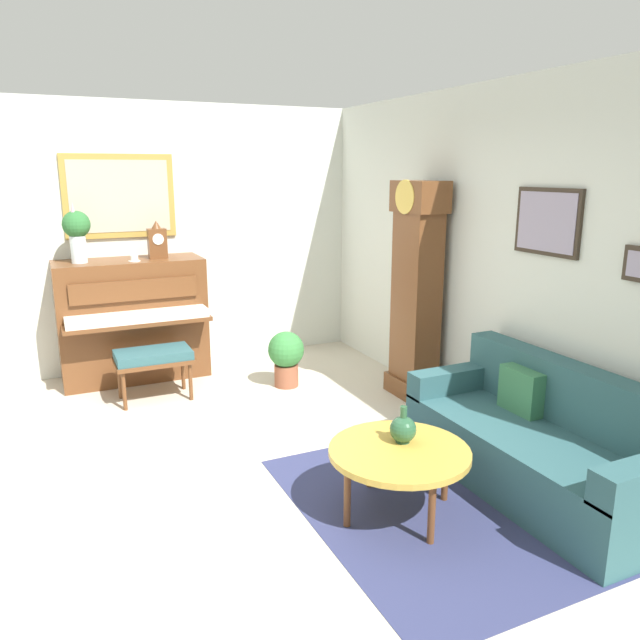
{
  "coord_description": "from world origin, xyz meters",
  "views": [
    {
      "loc": [
        4.06,
        -1.01,
        2.12
      ],
      "look_at": [
        -0.18,
        0.96,
        0.96
      ],
      "focal_mm": 34.12,
      "sensor_mm": 36.0,
      "label": 1
    }
  ],
  "objects": [
    {
      "name": "ground_plane",
      "position": [
        0.0,
        0.0,
        -0.05
      ],
      "size": [
        6.4,
        6.0,
        0.1
      ],
      "primitive_type": "cube",
      "color": "beige"
    },
    {
      "name": "grandfather_clock",
      "position": [
        -0.58,
        2.13,
        0.96
      ],
      "size": [
        0.52,
        0.34,
        2.03
      ],
      "color": "brown",
      "rests_on": "ground_plane"
    },
    {
      "name": "area_rug",
      "position": [
        1.18,
        1.09,
        0.0
      ],
      "size": [
        2.1,
        1.5,
        0.01
      ],
      "primitive_type": "cube",
      "color": "navy",
      "rests_on": "ground_plane"
    },
    {
      "name": "piano_bench",
      "position": [
        -1.51,
        -0.14,
        0.41
      ],
      "size": [
        0.42,
        0.7,
        0.48
      ],
      "color": "brown",
      "rests_on": "ground_plane"
    },
    {
      "name": "green_jug",
      "position": [
        1.06,
        0.96,
        0.53
      ],
      "size": [
        0.17,
        0.17,
        0.24
      ],
      "color": "#234C33",
      "rests_on": "coffee_table"
    },
    {
      "name": "couch",
      "position": [
        1.25,
        1.94,
        0.31
      ],
      "size": [
        1.9,
        0.8,
        0.84
      ],
      "color": "#2D565B",
      "rests_on": "ground_plane"
    },
    {
      "name": "wall_left",
      "position": [
        -2.6,
        -0.0,
        1.41
      ],
      "size": [
        0.13,
        4.9,
        2.8
      ],
      "color": "silver",
      "rests_on": "ground_plane"
    },
    {
      "name": "potted_plant",
      "position": [
        -1.32,
        1.12,
        0.32
      ],
      "size": [
        0.36,
        0.36,
        0.56
      ],
      "color": "#935138",
      "rests_on": "ground_plane"
    },
    {
      "name": "wall_back",
      "position": [
        0.02,
        2.4,
        1.4
      ],
      "size": [
        5.3,
        0.13,
        2.8
      ],
      "color": "silver",
      "rests_on": "ground_plane"
    },
    {
      "name": "flower_vase",
      "position": [
        -2.23,
        -0.66,
        1.55
      ],
      "size": [
        0.26,
        0.26,
        0.58
      ],
      "color": "silver",
      "rests_on": "piano"
    },
    {
      "name": "teacup",
      "position": [
        -2.1,
        -0.16,
        1.26
      ],
      "size": [
        0.12,
        0.12,
        0.06
      ],
      "color": "white",
      "rests_on": "piano"
    },
    {
      "name": "piano",
      "position": [
        -2.23,
        -0.2,
        0.62
      ],
      "size": [
        0.87,
        1.44,
        1.24
      ],
      "color": "brown",
      "rests_on": "ground_plane"
    },
    {
      "name": "coffee_table",
      "position": [
        1.14,
        0.89,
        0.41
      ],
      "size": [
        0.88,
        0.88,
        0.44
      ],
      "color": "gold",
      "rests_on": "ground_plane"
    },
    {
      "name": "mantel_clock",
      "position": [
        -2.23,
        0.09,
        1.41
      ],
      "size": [
        0.13,
        0.18,
        0.38
      ],
      "color": "brown",
      "rests_on": "piano"
    }
  ]
}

